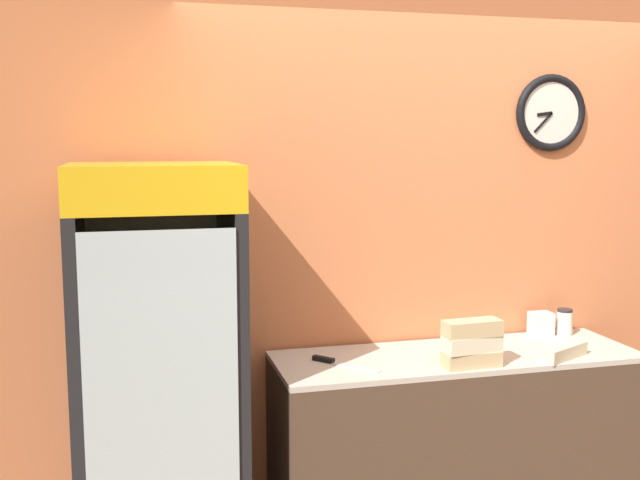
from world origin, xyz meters
name	(u,v)px	position (x,y,z in m)	size (l,w,h in m)	color
wall_back	(433,249)	(0.01, 1.15, 1.36)	(5.20, 0.10, 2.70)	#D17547
prep_counter	(455,446)	(0.00, 0.83, 0.45)	(1.72, 0.55, 0.90)	#4C3828
beverage_cooler	(158,360)	(-1.37, 0.81, 0.98)	(0.67, 0.67, 1.81)	black
sandwich_stack_bottom	(471,359)	(-0.03, 0.63, 0.94)	(0.26, 0.11, 0.07)	tan
sandwich_stack_middle	(472,344)	(-0.03, 0.63, 1.01)	(0.27, 0.12, 0.07)	beige
sandwich_stack_top	(472,328)	(-0.03, 0.63, 1.08)	(0.26, 0.12, 0.07)	tan
sandwich_flat_left	(563,352)	(0.44, 0.64, 0.93)	(0.29, 0.20, 0.06)	beige
chefs_knife	(336,363)	(-0.59, 0.81, 0.91)	(0.26, 0.28, 0.02)	silver
condiment_jar	(564,322)	(0.68, 1.01, 0.97)	(0.08, 0.08, 0.13)	silver
napkin_dispenser	(541,324)	(0.56, 1.03, 0.96)	(0.11, 0.09, 0.12)	silver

